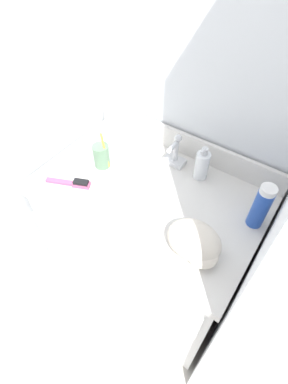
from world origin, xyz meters
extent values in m
plane|color=beige|center=(0.00, 0.00, 0.00)|extent=(6.00, 6.00, 0.00)
cube|color=silver|center=(0.00, 0.33, 1.10)|extent=(1.07, 0.08, 2.20)
cube|color=silver|center=(-0.49, 0.00, 1.10)|extent=(0.08, 0.65, 2.20)
cube|color=white|center=(0.00, 0.00, 0.39)|extent=(0.86, 0.53, 0.78)
cube|color=white|center=(-0.21, -0.27, 0.35)|extent=(0.41, 0.02, 0.63)
cube|color=white|center=(0.21, -0.27, 0.61)|extent=(0.38, 0.02, 0.19)
cube|color=silver|center=(-0.08, -0.29, 0.35)|extent=(0.02, 0.02, 0.09)
cube|color=silver|center=(0.21, -0.29, 0.61)|extent=(0.10, 0.02, 0.01)
cube|color=silver|center=(0.00, 0.00, 0.80)|extent=(0.89, 0.57, 0.03)
ellipsoid|color=beige|center=(0.00, 0.00, 0.71)|extent=(0.34, 0.33, 0.20)
cylinder|color=silver|center=(0.00, 0.00, 0.62)|extent=(0.03, 0.03, 0.01)
cube|color=silver|center=(0.00, 0.28, 0.86)|extent=(0.89, 0.02, 0.10)
cube|color=silver|center=(0.00, 0.20, 0.82)|extent=(0.09, 0.06, 0.02)
cylinder|color=silver|center=(0.00, 0.20, 0.87)|extent=(0.02, 0.02, 0.08)
cylinder|color=silver|center=(0.00, 0.17, 0.92)|extent=(0.02, 0.06, 0.02)
sphere|color=silver|center=(0.00, 0.21, 0.94)|extent=(0.03, 0.03, 0.03)
cylinder|color=gray|center=(-0.24, 0.01, 0.86)|extent=(0.07, 0.07, 0.10)
cylinder|color=yellow|center=(-0.22, 0.01, 0.90)|extent=(0.03, 0.01, 0.16)
cube|color=white|center=(-0.21, 0.01, 0.98)|extent=(0.02, 0.02, 0.03)
cylinder|color=white|center=(0.13, 0.19, 0.87)|extent=(0.06, 0.06, 0.12)
cylinder|color=silver|center=(0.13, 0.19, 0.95)|extent=(0.02, 0.02, 0.03)
cylinder|color=silver|center=(0.13, 0.17, 0.96)|extent=(0.01, 0.03, 0.01)
cylinder|color=#234CB2|center=(0.39, 0.09, 0.89)|extent=(0.06, 0.06, 0.16)
cylinder|color=white|center=(0.39, 0.09, 0.99)|extent=(0.05, 0.05, 0.02)
cube|color=#C1517F|center=(-0.31, -0.17, 0.82)|extent=(0.11, 0.07, 0.01)
cube|color=#C1517F|center=(-0.23, -0.13, 0.82)|extent=(0.08, 0.06, 0.02)
cube|color=black|center=(-0.23, -0.13, 0.83)|extent=(0.06, 0.05, 0.01)
ellipsoid|color=beige|center=(0.27, -0.13, 0.87)|extent=(0.18, 0.14, 0.11)
ellipsoid|color=silver|center=(0.31, -0.15, 0.85)|extent=(0.11, 0.10, 0.08)
camera|label=1|loc=(0.43, -0.64, 1.69)|focal=28.00mm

